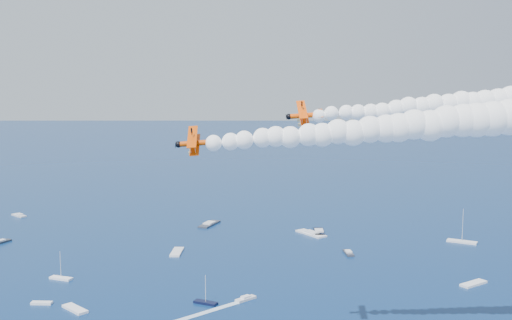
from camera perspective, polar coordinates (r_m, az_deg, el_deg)
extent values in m
cube|color=silver|center=(178.76, -0.97, -12.93)|extent=(6.53, 5.33, 0.70)
cube|color=silver|center=(305.70, -21.40, -4.88)|extent=(8.26, 8.78, 0.70)
cube|color=white|center=(185.79, -19.52, -12.56)|extent=(6.07, 2.84, 0.70)
cube|color=white|center=(178.52, -16.67, -13.27)|extent=(8.10, 9.06, 0.70)
cube|color=#282E36|center=(258.42, -22.89, -7.13)|extent=(7.15, 8.46, 0.70)
cube|color=white|center=(252.47, 5.20, -6.90)|extent=(11.06, 15.24, 0.70)
cube|color=#2E323D|center=(226.22, 8.69, -8.64)|extent=(2.78, 7.98, 0.70)
cube|color=white|center=(202.85, 19.78, -10.88)|extent=(10.19, 7.28, 0.70)
cube|color=silver|center=(226.92, -7.45, -8.57)|extent=(5.45, 11.82, 0.70)
cube|color=black|center=(255.58, 5.95, -6.74)|extent=(6.18, 13.59, 0.70)
cube|color=white|center=(205.77, -17.87, -10.54)|extent=(7.78, 5.67, 0.70)
cube|color=black|center=(176.47, -4.76, -13.23)|extent=(7.06, 5.58, 0.70)
cube|color=white|center=(252.27, 18.81, -7.28)|extent=(11.24, 9.51, 0.70)
cube|color=#303440|center=(268.54, -4.41, -6.03)|extent=(10.71, 14.39, 0.70)
cube|color=white|center=(166.34, -7.02, -14.68)|extent=(32.68, 22.82, 0.04)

